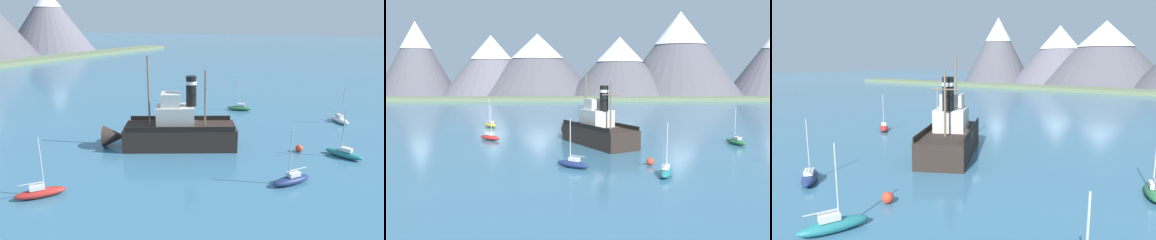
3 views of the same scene
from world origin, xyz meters
TOP-DOWN VIEW (x-y plane):
  - ground_plane at (0.00, 0.00)m, footprint 600.00×600.00m
  - mountain_ridge at (7.92, 114.35)m, footprint 186.16×56.43m
  - shoreline_strip at (0.00, 84.58)m, footprint 240.00×12.00m
  - old_tugboat at (-1.66, -0.03)m, footprint 9.87×14.25m
  - sailboat_teal at (3.64, -16.83)m, footprint 2.31×3.95m
  - sailboat_navy at (-4.89, -13.43)m, footprint 3.71×3.14m
  - sailboat_yellow at (-18.97, 17.41)m, footprint 3.23×3.66m
  - sailboat_red at (-16.38, 3.51)m, footprint 3.67×3.21m
  - sailboat_green at (16.74, -0.78)m, footprint 2.10×3.96m
  - mooring_buoy at (3.04, -12.51)m, footprint 0.78×0.78m

SIDE VIEW (x-z plane):
  - ground_plane at x=0.00m, z-range 0.00..0.00m
  - mooring_buoy at x=3.04m, z-range 0.00..0.78m
  - sailboat_teal at x=3.64m, z-range -2.02..2.88m
  - sailboat_navy at x=-4.89m, z-range -2.02..2.88m
  - sailboat_yellow at x=-18.97m, z-range -2.02..2.88m
  - sailboat_red at x=-16.38m, z-range -2.02..2.88m
  - sailboat_green at x=16.74m, z-range -2.02..2.88m
  - shoreline_strip at x=0.00m, z-range 0.00..1.20m
  - old_tugboat at x=-1.66m, z-range -3.12..6.78m
  - mountain_ridge at x=7.92m, z-range -2.31..31.45m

